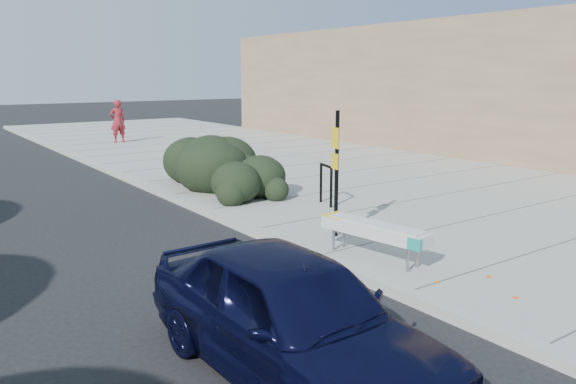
# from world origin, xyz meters

# --- Properties ---
(ground) EXTENTS (120.00, 120.00, 0.00)m
(ground) POSITION_xyz_m (0.00, 0.00, 0.00)
(ground) COLOR black
(ground) RESTS_ON ground
(sidewalk_near) EXTENTS (11.20, 50.00, 0.15)m
(sidewalk_near) POSITION_xyz_m (5.60, 5.00, 0.07)
(sidewalk_near) COLOR gray
(sidewalk_near) RESTS_ON ground
(curb_near) EXTENTS (0.22, 50.00, 0.17)m
(curb_near) POSITION_xyz_m (0.00, 5.00, 0.08)
(curb_near) COLOR #9E9E99
(curb_near) RESTS_ON ground
(bench) EXTENTS (0.69, 2.04, 0.60)m
(bench) POSITION_xyz_m (0.60, -0.66, 0.63)
(bench) COLOR gray
(bench) RESTS_ON sidewalk_near
(bike_rack) EXTENTS (0.22, 0.63, 0.95)m
(bike_rack) POSITION_xyz_m (2.45, 2.85, 0.72)
(bike_rack) COLOR black
(bike_rack) RESTS_ON sidewalk_near
(sign_post) EXTENTS (0.12, 0.27, 2.34)m
(sign_post) POSITION_xyz_m (0.93, 0.72, 1.49)
(sign_post) COLOR black
(sign_post) RESTS_ON sidewalk_near
(hedge) EXTENTS (3.12, 4.52, 1.54)m
(hedge) POSITION_xyz_m (1.59, 5.89, 0.92)
(hedge) COLOR black
(hedge) RESTS_ON sidewalk_near
(sedan_navy) EXTENTS (1.71, 4.07, 1.37)m
(sedan_navy) POSITION_xyz_m (-2.50, -2.66, 0.69)
(sedan_navy) COLOR black
(sedan_navy) RESTS_ON ground
(pedestrian) EXTENTS (0.69, 0.46, 1.90)m
(pedestrian) POSITION_xyz_m (2.71, 17.86, 1.10)
(pedestrian) COLOR maroon
(pedestrian) RESTS_ON sidewalk_near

